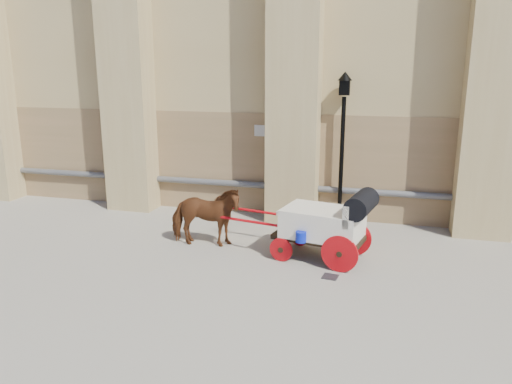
% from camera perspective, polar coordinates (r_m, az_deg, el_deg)
% --- Properties ---
extents(ground, '(90.00, 90.00, 0.00)m').
position_cam_1_polar(ground, '(10.96, 5.64, -9.09)').
color(ground, slate).
rests_on(ground, ground).
extents(horse, '(1.88, 1.04, 1.52)m').
position_cam_1_polar(horse, '(12.22, -5.84, -2.79)').
color(horse, brown).
rests_on(horse, ground).
extents(carriage, '(3.94, 1.75, 1.67)m').
position_cam_1_polar(carriage, '(11.39, 8.24, -3.41)').
color(carriage, black).
rests_on(carriage, ground).
extents(street_lamp, '(0.39, 0.39, 4.17)m').
position_cam_1_polar(street_lamp, '(13.86, 9.82, 5.37)').
color(street_lamp, black).
rests_on(street_lamp, ground).
extents(drain_grate_near, '(0.36, 0.36, 0.01)m').
position_cam_1_polar(drain_grate_near, '(10.78, 8.48, -9.56)').
color(drain_grate_near, black).
rests_on(drain_grate_near, ground).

